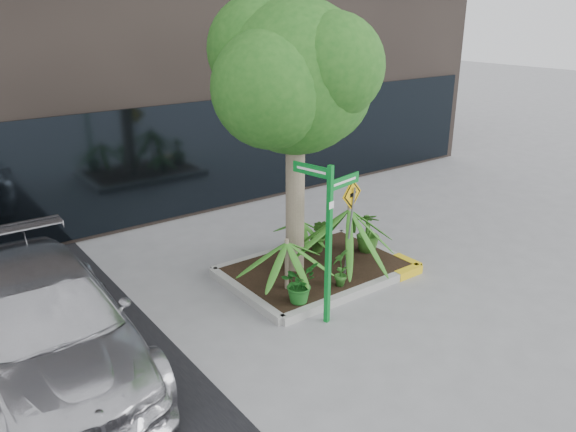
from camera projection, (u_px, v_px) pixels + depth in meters
ground at (319, 282)px, 10.20m from camera, size 80.00×80.00×0.00m
planter at (319, 269)px, 10.50m from camera, size 3.35×2.36×0.15m
tree at (295, 78)px, 9.25m from camera, size 3.29×2.92×4.93m
palm_front at (349, 209)px, 10.20m from camera, size 1.32×1.32×1.47m
palm_left at (287, 242)px, 9.37m from camera, size 1.03×1.03×1.14m
palm_back at (302, 222)px, 11.02m from camera, size 0.71×0.71×0.79m
parked_car at (47, 323)px, 7.52m from camera, size 2.13×4.96×1.42m
shrub_a at (299, 283)px, 9.13m from camera, size 0.78×0.78×0.66m
shrub_b at (368, 232)px, 11.02m from camera, size 0.63×0.63×0.80m
shrub_c at (341, 267)px, 9.65m from camera, size 0.51×0.51×0.69m
shrub_d at (319, 235)px, 11.00m from camera, size 0.51×0.51×0.70m
street_sign_post at (328, 227)px, 8.44m from camera, size 0.85×0.75×2.57m
cattle_sign at (351, 211)px, 9.72m from camera, size 0.55×0.19×1.82m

